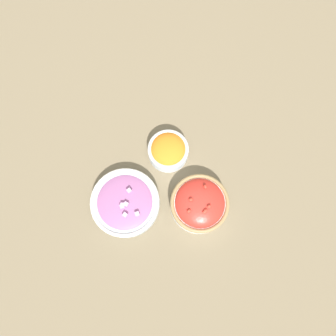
{
  "coord_description": "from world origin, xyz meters",
  "views": [
    {
      "loc": [
        -0.23,
        -0.07,
        1.01
      ],
      "look_at": [
        0.0,
        0.0,
        0.03
      ],
      "focal_mm": 35.0,
      "sensor_mm": 36.0,
      "label": 1
    }
  ],
  "objects": [
    {
      "name": "ground_plane",
      "position": [
        0.0,
        0.0,
        0.0
      ],
      "size": [
        3.0,
        3.0,
        0.0
      ],
      "primitive_type": "plane",
      "color": "#75664C"
    },
    {
      "name": "bowl_carrots",
      "position": [
        0.05,
        0.02,
        0.04
      ],
      "size": [
        0.13,
        0.13,
        0.07
      ],
      "color": "silver",
      "rests_on": "ground_plane"
    },
    {
      "name": "bowl_red_onion",
      "position": [
        -0.14,
        0.09,
        0.03
      ],
      "size": [
        0.21,
        0.21,
        0.06
      ],
      "color": "#B2C1CC",
      "rests_on": "ground_plane"
    },
    {
      "name": "bowl_cherry_tomatoes",
      "position": [
        -0.08,
        -0.12,
        0.04
      ],
      "size": [
        0.18,
        0.18,
        0.09
      ],
      "color": "white",
      "rests_on": "ground_plane"
    }
  ]
}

